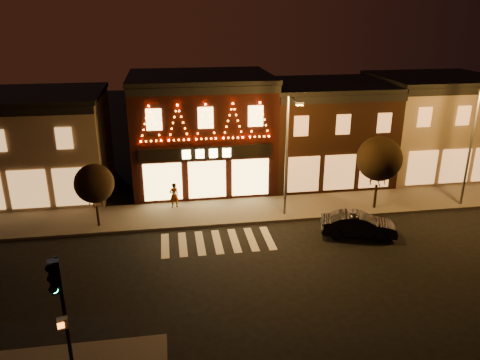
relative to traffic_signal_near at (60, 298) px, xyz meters
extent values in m
plane|color=black|center=(6.33, 6.23, -3.72)|extent=(120.00, 120.00, 0.00)
cube|color=#47423D|center=(8.33, 14.23, -3.64)|extent=(44.00, 4.00, 0.15)
cube|color=#7F6D5A|center=(-6.67, 20.23, -0.22)|extent=(12.00, 8.00, 7.00)
cube|color=black|center=(-6.67, 20.23, 3.43)|extent=(12.20, 8.20, 0.30)
cube|color=black|center=(6.33, 20.23, 0.28)|extent=(10.00, 8.00, 8.00)
cube|color=black|center=(6.33, 20.23, 4.43)|extent=(10.20, 8.20, 0.30)
cube|color=black|center=(6.33, 16.18, 4.03)|extent=(10.00, 0.25, 0.50)
cube|color=black|center=(6.33, 16.13, -0.12)|extent=(9.00, 0.15, 0.90)
cube|color=#FFD87F|center=(6.33, 16.03, -0.12)|extent=(3.40, 0.08, 0.60)
cube|color=black|center=(15.83, 20.23, -0.12)|extent=(9.00, 8.00, 7.20)
cube|color=black|center=(15.83, 20.23, 3.63)|extent=(9.20, 8.20, 0.30)
cube|color=black|center=(15.83, 16.18, 3.23)|extent=(9.00, 0.25, 0.50)
cube|color=#7F6D5A|center=(24.83, 20.23, 0.03)|extent=(9.00, 8.00, 7.50)
cube|color=black|center=(24.83, 20.23, 3.93)|extent=(9.20, 8.20, 0.30)
cube|color=black|center=(24.83, 16.18, 3.53)|extent=(9.00, 0.25, 0.50)
cylinder|color=black|center=(0.04, 0.15, -1.04)|extent=(0.13, 0.13, 5.06)
cube|color=black|center=(-0.02, -0.08, 0.89)|extent=(0.42, 0.41, 1.16)
cylinder|color=#19FF72|center=(-0.06, -0.25, 0.50)|extent=(0.25, 0.12, 0.24)
cube|color=beige|center=(-0.02, -0.06, -0.93)|extent=(0.40, 0.32, 0.37)
cylinder|color=#59595E|center=(11.06, 13.16, 0.26)|extent=(0.15, 0.15, 7.66)
cylinder|color=#59595E|center=(11.19, 12.41, 4.00)|extent=(0.36, 1.53, 0.10)
cube|color=#59595E|center=(11.32, 11.65, 3.95)|extent=(0.52, 0.35, 0.17)
cube|color=orange|center=(11.32, 11.65, 3.84)|extent=(0.39, 0.25, 0.05)
cylinder|color=#59595E|center=(23.37, 12.83, 0.35)|extent=(0.16, 0.16, 7.83)
cylinder|color=black|center=(-0.66, 13.24, -2.92)|extent=(0.15, 0.15, 1.29)
sphere|color=black|center=(-0.66, 13.24, -0.81)|extent=(2.36, 2.36, 2.36)
cylinder|color=black|center=(17.28, 13.21, -2.77)|extent=(0.17, 0.17, 1.60)
sphere|color=black|center=(17.28, 13.21, -0.14)|extent=(2.93, 2.93, 2.93)
imported|color=black|center=(14.65, 9.67, -3.00)|extent=(4.58, 2.57, 1.43)
imported|color=gray|center=(4.02, 15.35, -2.70)|extent=(0.73, 0.59, 1.73)
camera|label=1|loc=(3.80, -13.92, 8.97)|focal=35.06mm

